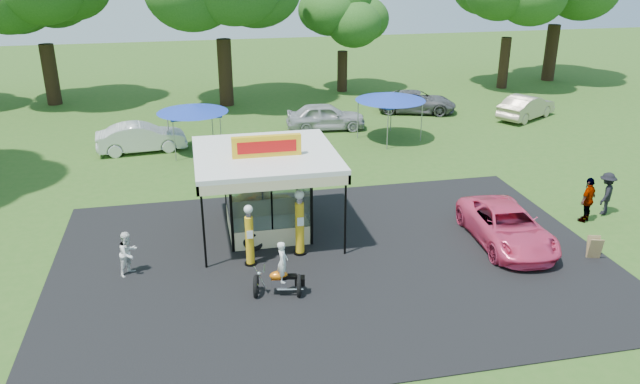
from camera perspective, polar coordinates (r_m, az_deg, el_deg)
The scene contains 20 objects.
ground at distance 21.22m, azimuth 2.46°, elevation -8.85°, with size 120.00×120.00×0.00m, color #2E561B.
asphalt_apron at distance 22.91m, azimuth 1.21°, elevation -6.32°, with size 20.00×14.00×0.04m, color black.
gas_station_kiosk at distance 24.53m, azimuth -4.92°, elevation 0.10°, with size 5.40×5.40×4.18m.
gas_pump_left at distance 22.30m, azimuth -6.46°, elevation -4.10°, with size 0.44×0.44×2.35m.
gas_pump_right at distance 22.89m, azimuth -1.87°, elevation -2.95°, with size 0.48×0.48×2.58m.
motorcycle at distance 20.54m, azimuth -3.59°, elevation -7.48°, with size 1.76×1.06×2.01m.
spare_tires at distance 23.73m, azimuth -6.14°, elevation -4.47°, with size 0.93×0.75×0.75m.
a_frame_sign at distance 25.02m, azimuth 23.79°, elevation -4.71°, with size 0.52×0.54×0.86m.
kiosk_car at distance 27.05m, azimuth -5.44°, elevation -0.77°, with size 1.13×2.82×0.96m, color gold.
pink_sedan at distance 24.96m, azimuth 16.71°, elevation -3.02°, with size 2.42×5.25×1.46m, color #E93F6E.
spectator_west at distance 22.72m, azimuth -17.12°, elevation -5.39°, with size 0.78×0.61×1.61m, color white.
spectator_east_a at distance 29.14m, azimuth 24.69°, elevation -0.12°, with size 1.20×0.69×1.86m, color black.
spectator_east_b at distance 28.02m, azimuth 23.29°, elevation -0.65°, with size 1.13×0.47×1.93m, color gray.
bg_car_a at distance 36.08m, azimuth -16.02°, elevation 4.81°, with size 1.69×4.84×1.60m, color silver.
bg_car_c at distance 38.95m, azimuth 0.53°, elevation 6.93°, with size 1.96×4.86×1.66m, color #AFAEB3.
bg_car_d at distance 43.61m, azimuth 8.84°, elevation 8.16°, with size 2.44×5.29×1.47m, color #525254.
bg_car_e at distance 43.64m, azimuth 18.34°, elevation 7.39°, with size 1.66×4.77×1.57m, color #BDAC91.
tent_west at distance 34.93m, azimuth -11.59°, elevation 7.49°, with size 3.88×3.88×2.71m.
tent_east at distance 36.65m, azimuth 6.46°, elevation 8.66°, with size 4.08×4.08×2.85m.
oak_far_d at distance 48.86m, azimuth 2.11°, elevation 15.52°, with size 7.25×7.25×8.63m.
Camera 1 is at (-4.69, -17.66, 10.80)m, focal length 35.00 mm.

